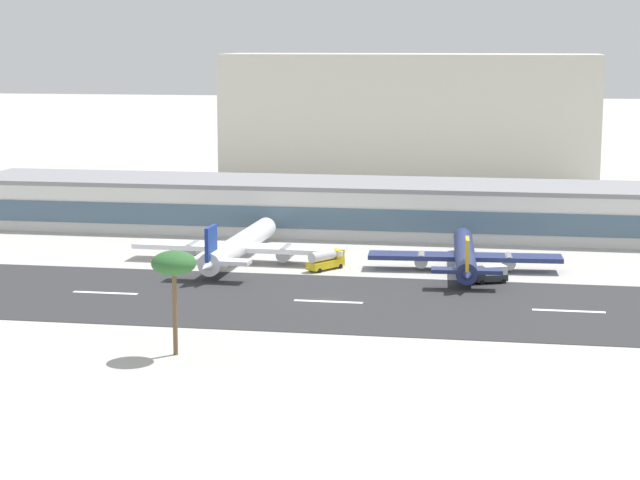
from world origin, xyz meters
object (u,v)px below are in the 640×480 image
object	(u,v)px
service_box_truck_0	(491,274)
service_fuel_truck_1	(326,260)
terminal_building	(376,207)
palm_tree_0	(174,265)
distant_hotel_block	(409,119)
airliner_navy_tail_gate_0	(238,247)
airliner_gold_tail_gate_1	(465,256)

from	to	relation	value
service_box_truck_0	service_fuel_truck_1	xyz separation A→B (m)	(-32.24, 7.04, 0.24)
terminal_building	palm_tree_0	bearing A→B (deg)	-98.07
distant_hotel_block	palm_tree_0	bearing A→B (deg)	-93.93
terminal_building	airliner_navy_tail_gate_0	xyz separation A→B (m)	(-23.11, -41.59, -2.60)
terminal_building	palm_tree_0	size ratio (longest dim) A/B	12.69
distant_hotel_block	service_box_truck_0	size ratio (longest dim) A/B	17.91
airliner_navy_tail_gate_0	palm_tree_0	xyz separation A→B (m)	(7.59, -67.90, 9.81)
service_box_truck_0	airliner_navy_tail_gate_0	bearing A→B (deg)	-35.23
distant_hotel_block	service_fuel_truck_1	distance (m)	141.87
terminal_building	airliner_navy_tail_gate_0	distance (m)	47.65
airliner_navy_tail_gate_0	service_box_truck_0	bearing A→B (deg)	-100.69
airliner_gold_tail_gate_1	palm_tree_0	bearing A→B (deg)	146.59
terminal_building	palm_tree_0	xyz separation A→B (m)	(-15.52, -109.49, 7.21)
service_fuel_truck_1	palm_tree_0	size ratio (longest dim) A/B	0.56
distant_hotel_block	airliner_gold_tail_gate_1	world-z (taller)	distant_hotel_block
distant_hotel_block	airliner_navy_tail_gate_0	distance (m)	139.33
distant_hotel_block	service_box_truck_0	world-z (taller)	distant_hotel_block
service_box_truck_0	terminal_building	bearing A→B (deg)	-85.08
service_fuel_truck_1	palm_tree_0	distance (m)	65.74
airliner_gold_tail_gate_1	service_fuel_truck_1	distance (m)	27.16
service_fuel_truck_1	palm_tree_0	world-z (taller)	palm_tree_0
airliner_navy_tail_gate_0	airliner_gold_tail_gate_1	bearing A→B (deg)	-89.49
airliner_gold_tail_gate_1	terminal_building	bearing A→B (deg)	24.21
terminal_building	distant_hotel_block	size ratio (longest dim) A/B	1.66
terminal_building	airliner_gold_tail_gate_1	xyz separation A→B (m)	(22.58, -42.46, -2.92)
terminal_building	airliner_gold_tail_gate_1	world-z (taller)	terminal_building
airliner_navy_tail_gate_0	palm_tree_0	world-z (taller)	palm_tree_0
terminal_building	service_fuel_truck_1	world-z (taller)	terminal_building
airliner_navy_tail_gate_0	palm_tree_0	distance (m)	69.02
airliner_navy_tail_gate_0	service_box_truck_0	world-z (taller)	airliner_navy_tail_gate_0
palm_tree_0	airliner_gold_tail_gate_1	bearing A→B (deg)	60.38
palm_tree_0	terminal_building	bearing A→B (deg)	81.93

